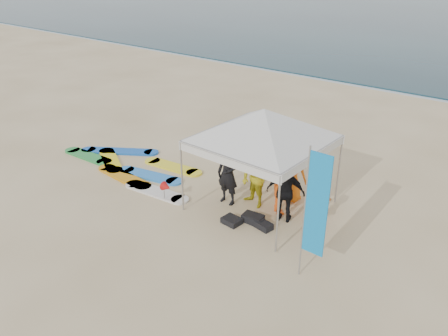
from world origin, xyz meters
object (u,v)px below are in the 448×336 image
person_yellow (255,179)px  surfboard_spread (130,167)px  feather_flag (315,207)px  canopy_tent (264,109)px  person_black_a (228,173)px  person_black_b (286,192)px  person_seated (321,206)px  person_orange_a (281,187)px  person_orange_b (292,170)px  marker_pennant (167,187)px

person_yellow → surfboard_spread: bearing=-158.4°
feather_flag → canopy_tent: bearing=144.1°
person_black_a → person_black_b: 1.82m
person_black_b → feather_flag: bearing=114.7°
person_black_b → person_seated: (0.79, 0.59, -0.40)m
canopy_tent → feather_flag: size_ratio=1.41×
person_yellow → person_black_b: person_black_b is taller
person_orange_a → person_black_a: bearing=56.4°
person_orange_a → person_orange_b: person_orange_b is taller
person_black_b → marker_pennant: size_ratio=2.78×
person_yellow → person_black_a: bearing=-139.0°
feather_flag → marker_pennant: bearing=175.6°
person_yellow → surfboard_spread: 4.90m
person_yellow → canopy_tent: 2.09m
person_orange_a → person_seated: (1.11, 0.31, -0.33)m
canopy_tent → feather_flag: bearing=-35.9°
person_orange_b → canopy_tent: (-0.44, -0.92, 1.98)m
surfboard_spread → marker_pennant: bearing=-16.7°
person_orange_b → feather_flag: size_ratio=0.61×
person_black_a → person_seated: 2.76m
person_black_a → person_yellow: person_black_a is taller
person_orange_b → person_orange_a: bearing=107.8°
person_orange_b → surfboard_spread: bearing=22.7°
canopy_tent → surfboard_spread: size_ratio=0.77×
person_orange_a → marker_pennant: (-2.89, -1.63, -0.33)m
feather_flag → surfboard_spread: size_ratio=0.55×
person_yellow → marker_pennant: size_ratio=2.71×
person_orange_a → canopy_tent: size_ratio=0.37×
person_black_b → person_orange_b: person_orange_b is taller
person_black_a → feather_flag: feather_flag is taller
marker_pennant → surfboard_spread: size_ratio=0.11×
person_seated → canopy_tent: 3.03m
person_orange_a → canopy_tent: 2.21m
person_seated → person_orange_b: bearing=58.2°
person_black_a → person_orange_a: 1.58m
person_black_a → person_black_b: (1.81, 0.22, -0.06)m
person_orange_a → person_orange_b: (-0.19, 0.87, 0.14)m
canopy_tent → person_black_b: bearing=-13.2°
person_seated → surfboard_spread: 6.80m
person_yellow → canopy_tent: canopy_tent is taller
person_black_a → person_seated: bearing=14.6°
person_black_a → person_orange_b: bearing=43.7°
person_black_b → person_orange_a: bearing=-62.4°
person_black_a → marker_pennant: person_black_a is taller
marker_pennant → person_seated: bearing=25.8°
marker_pennant → person_orange_a: bearing=29.4°
person_orange_a → person_yellow: bearing=47.7°
person_black_b → person_orange_b: 1.26m
person_orange_a → person_black_b: (0.31, -0.28, 0.07)m
person_yellow → feather_flag: bearing=-19.7°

